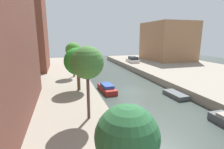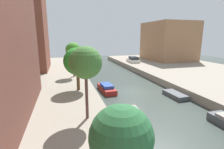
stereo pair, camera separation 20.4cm
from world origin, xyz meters
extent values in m
plane|color=#333D38|center=(0.00, 0.00, 0.00)|extent=(84.00, 84.00, 0.00)
cube|color=gray|center=(-15.00, 0.00, 0.50)|extent=(20.00, 64.00, 1.00)
cube|color=brown|center=(-16.00, 14.50, 11.28)|extent=(10.00, 9.63, 20.55)
cube|color=#9E704C|center=(18.00, 19.95, 5.74)|extent=(10.00, 12.23, 9.49)
sphere|color=#296637|center=(-6.89, -15.34, 4.11)|extent=(1.91, 1.91, 1.91)
cylinder|color=brown|center=(-6.89, -7.70, 2.68)|extent=(0.22, 0.22, 3.36)
sphere|color=#3F7432|center=(-6.89, -7.70, 5.17)|extent=(2.31, 2.31, 2.31)
cylinder|color=brown|center=(-6.89, -0.49, 2.11)|extent=(0.36, 0.36, 2.22)
sphere|color=#278628|center=(-6.89, -0.49, 4.28)|extent=(3.03, 3.03, 3.03)
cylinder|color=brown|center=(-6.89, 6.53, 2.61)|extent=(0.32, 0.32, 3.23)
sphere|color=#408928|center=(-6.89, 6.53, 4.99)|extent=(2.19, 2.19, 2.19)
cube|color=beige|center=(7.43, 17.76, 1.35)|extent=(2.09, 4.60, 0.70)
cube|color=#1E2328|center=(7.43, 17.42, 2.02)|extent=(1.77, 2.56, 0.64)
cube|color=maroon|center=(-3.02, -7.04, 0.34)|extent=(1.43, 3.09, 0.68)
cube|color=gray|center=(-3.02, -7.13, 0.84)|extent=(1.16, 1.72, 0.32)
cube|color=maroon|center=(-3.21, 1.01, 0.31)|extent=(1.66, 4.23, 0.63)
cube|color=#2D4C9E|center=(-3.21, 0.91, 0.81)|extent=(1.34, 2.35, 0.37)
cube|color=#4C5156|center=(3.99, -3.22, 0.26)|extent=(1.49, 3.17, 0.51)
camera|label=1|loc=(-8.57, -19.51, 6.95)|focal=27.57mm
camera|label=2|loc=(-8.37, -19.56, 6.95)|focal=27.57mm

